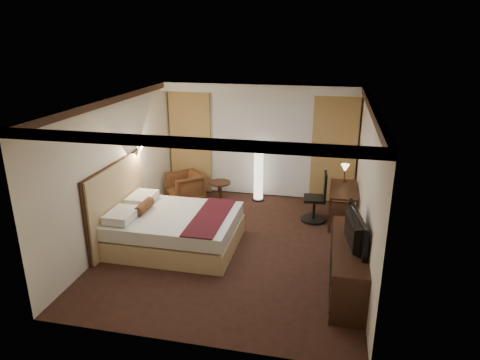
% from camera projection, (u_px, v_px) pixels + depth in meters
% --- Properties ---
extents(floor, '(4.50, 5.50, 0.01)m').
position_uv_depth(floor, '(235.00, 245.00, 8.02)').
color(floor, black).
rests_on(floor, ground).
extents(ceiling, '(4.50, 5.50, 0.01)m').
position_uv_depth(ceiling, '(235.00, 100.00, 7.13)').
color(ceiling, white).
rests_on(ceiling, back_wall).
extents(back_wall, '(4.50, 0.02, 2.70)m').
position_uv_depth(back_wall, '(261.00, 140.00, 10.11)').
color(back_wall, beige).
rests_on(back_wall, floor).
extents(left_wall, '(0.02, 5.50, 2.70)m').
position_uv_depth(left_wall, '(119.00, 168.00, 8.02)').
color(left_wall, beige).
rests_on(left_wall, floor).
extents(right_wall, '(0.02, 5.50, 2.70)m').
position_uv_depth(right_wall, '(367.00, 186.00, 7.12)').
color(right_wall, beige).
rests_on(right_wall, floor).
extents(crown_molding, '(4.50, 5.50, 0.12)m').
position_uv_depth(crown_molding, '(235.00, 104.00, 7.15)').
color(crown_molding, black).
rests_on(crown_molding, ceiling).
extents(soffit, '(4.50, 0.50, 0.20)m').
position_uv_depth(soffit, '(260.00, 88.00, 9.47)').
color(soffit, white).
rests_on(soffit, ceiling).
extents(curtain_sheer, '(2.48, 0.04, 2.45)m').
position_uv_depth(curtain_sheer, '(260.00, 145.00, 10.07)').
color(curtain_sheer, silver).
rests_on(curtain_sheer, back_wall).
extents(curtain_left_drape, '(1.00, 0.14, 2.45)m').
position_uv_depth(curtain_left_drape, '(191.00, 142.00, 10.36)').
color(curtain_left_drape, tan).
rests_on(curtain_left_drape, back_wall).
extents(curtain_right_drape, '(1.00, 0.14, 2.45)m').
position_uv_depth(curtain_right_drape, '(334.00, 150.00, 9.67)').
color(curtain_right_drape, tan).
rests_on(curtain_right_drape, back_wall).
extents(wall_sconce, '(0.24, 0.24, 0.24)m').
position_uv_depth(wall_sconce, '(139.00, 147.00, 8.47)').
color(wall_sconce, white).
rests_on(wall_sconce, left_wall).
extents(bed, '(2.24, 1.75, 0.65)m').
position_uv_depth(bed, '(176.00, 229.00, 7.89)').
color(bed, white).
rests_on(bed, floor).
extents(headboard, '(0.12, 2.05, 1.50)m').
position_uv_depth(headboard, '(118.00, 203.00, 7.98)').
color(headboard, tan).
rests_on(headboard, floor).
extents(armchair, '(0.99, 1.00, 0.75)m').
position_uv_depth(armchair, '(185.00, 186.00, 9.98)').
color(armchair, '#542919').
rests_on(armchair, floor).
extents(side_table, '(0.50, 0.50, 0.55)m').
position_uv_depth(side_table, '(220.00, 193.00, 9.80)').
color(side_table, black).
rests_on(side_table, floor).
extents(floor_lamp, '(0.29, 0.29, 1.36)m').
position_uv_depth(floor_lamp, '(259.00, 173.00, 9.93)').
color(floor_lamp, white).
rests_on(floor_lamp, floor).
extents(desk, '(0.55, 1.20, 0.75)m').
position_uv_depth(desk, '(343.00, 205.00, 8.85)').
color(desk, black).
rests_on(desk, floor).
extents(desk_lamp, '(0.18, 0.18, 0.34)m').
position_uv_depth(desk_lamp, '(345.00, 174.00, 9.09)').
color(desk_lamp, '#FFD899').
rests_on(desk_lamp, desk).
extents(office_chair, '(0.55, 0.55, 1.07)m').
position_uv_depth(office_chair, '(315.00, 197.00, 8.87)').
color(office_chair, black).
rests_on(office_chair, floor).
extents(dresser, '(0.50, 1.98, 0.77)m').
position_uv_depth(dresser, '(348.00, 266.00, 6.55)').
color(dresser, black).
rests_on(dresser, floor).
extents(television, '(0.84, 1.25, 0.15)m').
position_uv_depth(television, '(350.00, 223.00, 6.32)').
color(television, black).
rests_on(television, dresser).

